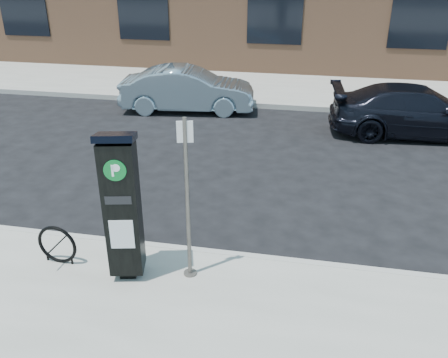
% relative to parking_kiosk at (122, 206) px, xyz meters
% --- Properties ---
extents(ground, '(120.00, 120.00, 0.00)m').
position_rel_parking_kiosk_xyz_m(ground, '(0.74, 0.81, -1.27)').
color(ground, black).
rests_on(ground, ground).
extents(sidewalk_far, '(60.00, 12.00, 0.15)m').
position_rel_parking_kiosk_xyz_m(sidewalk_far, '(0.74, 14.81, -1.19)').
color(sidewalk_far, gray).
rests_on(sidewalk_far, ground).
extents(curb_near, '(60.00, 0.12, 0.16)m').
position_rel_parking_kiosk_xyz_m(curb_near, '(0.74, 0.79, -1.19)').
color(curb_near, '#9E9B93').
rests_on(curb_near, ground).
extents(curb_far, '(60.00, 0.12, 0.16)m').
position_rel_parking_kiosk_xyz_m(curb_far, '(0.74, 8.83, -1.19)').
color(curb_far, '#9E9B93').
rests_on(curb_far, ground).
extents(parking_kiosk, '(0.58, 0.54, 2.18)m').
position_rel_parking_kiosk_xyz_m(parking_kiosk, '(0.00, 0.00, 0.00)').
color(parking_kiosk, black).
rests_on(parking_kiosk, sidewalk_near).
extents(sign_pole, '(0.20, 0.19, 2.34)m').
position_rel_parking_kiosk_xyz_m(sign_pole, '(0.85, 0.18, 0.05)').
color(sign_pole, '#4D4943').
rests_on(sign_pole, sidewalk_near).
extents(bike_rack, '(0.62, 0.08, 0.62)m').
position_rel_parking_kiosk_xyz_m(bike_rack, '(-1.12, 0.08, -0.81)').
color(bike_rack, black).
rests_on(bike_rack, sidewalk_near).
extents(car_silver, '(4.06, 1.87, 1.29)m').
position_rel_parking_kiosk_xyz_m(car_silver, '(-1.32, 8.17, -0.62)').
color(car_silver, '#8BA2B1').
rests_on(car_silver, ground).
extents(car_dark, '(4.51, 2.09, 1.27)m').
position_rel_parking_kiosk_xyz_m(car_dark, '(5.00, 7.25, -0.63)').
color(car_dark, black).
rests_on(car_dark, ground).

